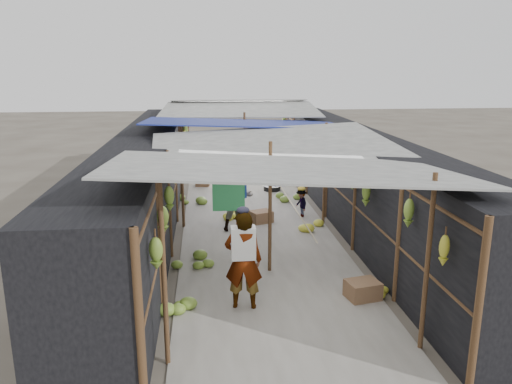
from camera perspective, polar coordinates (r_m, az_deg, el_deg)
name	(u,v)px	position (r m, az deg, el deg)	size (l,w,h in m)	color
ground	(297,356)	(7.42, 4.73, -18.14)	(80.00, 80.00, 0.00)	#6B6356
aisle_slab	(253,219)	(13.31, -0.40, -3.06)	(3.60, 16.00, 0.02)	#9E998E
stall_left	(147,179)	(13.04, -12.30, 1.43)	(1.40, 15.00, 2.30)	black
stall_right	(353,175)	(13.54, 11.04, 1.96)	(1.40, 15.00, 2.30)	black
crate_near	(261,217)	(12.96, 0.61, -2.86)	(0.52, 0.42, 0.31)	#856244
crate_mid	(363,290)	(9.06, 12.10, -10.92)	(0.55, 0.44, 0.33)	#856244
crate_back	(203,182)	(16.95, -6.11, 1.11)	(0.45, 0.37, 0.29)	#856244
black_basin	(272,188)	(16.27, 1.85, 0.41)	(0.56, 0.56, 0.17)	black
vendor_elderly	(243,260)	(8.30, -1.45, -7.82)	(0.62, 0.41, 1.70)	silver
shopper_blue	(238,198)	(12.24, -2.04, -0.73)	(0.79, 0.61, 1.62)	navy
vendor_seated	(301,203)	(13.40, 5.19, -1.29)	(0.51, 0.29, 0.79)	#544D49
market_canopy	(252,127)	(13.12, -0.43, 7.41)	(5.62, 15.20, 2.77)	brown
hanging_bananas	(252,156)	(13.04, -0.50, 4.15)	(3.96, 13.47, 0.76)	olive
floor_bananas	(251,221)	(12.58, -0.60, -3.39)	(4.01, 10.28, 0.34)	gold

